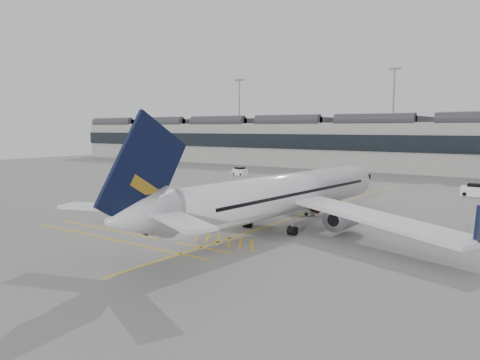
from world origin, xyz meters
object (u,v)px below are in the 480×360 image
Objects in this scene: airliner_main at (281,195)px; ramp_agent_a at (243,205)px; belt_loader at (299,209)px; pushback_tug at (221,202)px; baggage_cart_a at (264,200)px; ramp_agent_b at (242,201)px.

ramp_agent_a is at bearing 152.44° from airliner_main.
airliner_main is 23.24× the size of ramp_agent_a.
ramp_agent_a is at bearing -148.90° from belt_loader.
belt_loader is at bearing 11.61° from pushback_tug.
airliner_main is 13.59m from pushback_tug.
baggage_cart_a is (-7.40, 8.65, -2.23)m from airliner_main.
pushback_tug is (-4.18, 1.18, -0.21)m from ramp_agent_a.
ramp_agent_a is (-0.41, -3.98, -0.12)m from baggage_cart_a.
pushback_tug is at bearing -167.02° from belt_loader.
baggage_cart_a is at bearing 133.88° from airliner_main.
baggage_cart_a is at bearing 177.60° from ramp_agent_b.
airliner_main reaches higher than belt_loader.
ramp_agent_a is (-5.58, -3.20, 0.38)m from belt_loader.
belt_loader reaches higher than ramp_agent_b.
pushback_tug is at bearing 157.31° from airliner_main.
ramp_agent_a reaches higher than ramp_agent_b.
ramp_agent_b is at bearing 32.89° from pushback_tug.
belt_loader is 9.97m from pushback_tug.
baggage_cart_a is (-5.17, 0.78, 0.50)m from belt_loader.
ramp_agent_b is (-9.82, 7.26, -2.42)m from airliner_main.
ramp_agent_a is at bearing 95.67° from ramp_agent_b.
ramp_agent_a is 4.35m from pushback_tug.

